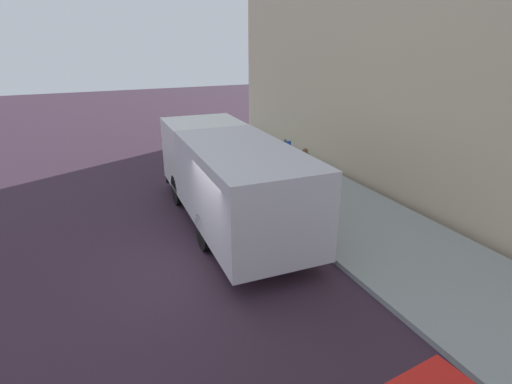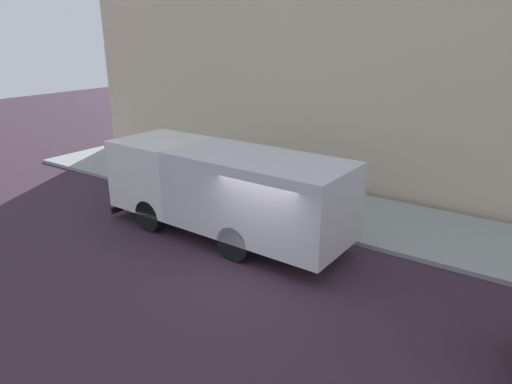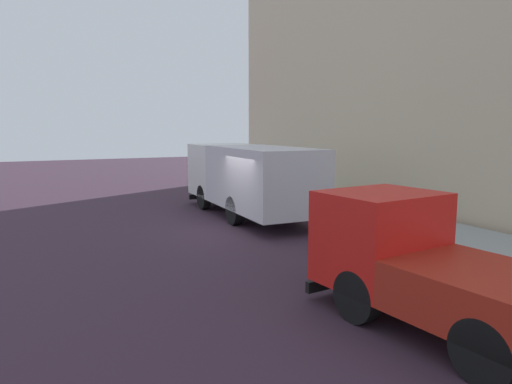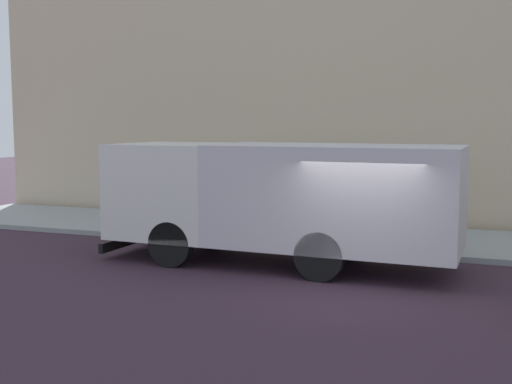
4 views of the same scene
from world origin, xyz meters
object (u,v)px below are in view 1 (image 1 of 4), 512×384
Objects in this scene: pedestrian_walking at (304,169)px; street_sign_post at (284,167)px; large_utility_truck at (228,175)px; traffic_cone_orange at (260,173)px.

street_sign_post reaches higher than pedestrian_walking.
street_sign_post is (2.11, 0.34, -0.11)m from large_utility_truck.
traffic_cone_orange is at bearing 52.57° from large_utility_truck.
large_utility_truck is 3.59× the size of street_sign_post.
traffic_cone_orange is 2.92m from street_sign_post.
large_utility_truck is at bearing -27.31° from pedestrian_walking.
pedestrian_walking is (3.35, 1.11, -0.58)m from large_utility_truck.
large_utility_truck reaches higher than traffic_cone_orange.
pedestrian_walking reaches higher than traffic_cone_orange.
street_sign_post is (-1.24, -0.77, 0.48)m from pedestrian_walking.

